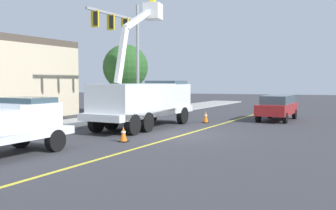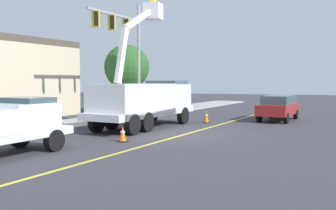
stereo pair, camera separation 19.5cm
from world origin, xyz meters
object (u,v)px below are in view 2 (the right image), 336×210
traffic_cone_mid_rear (206,117)px  traffic_cone_mid_front (123,134)px  passing_minivan (279,106)px  traffic_signal_mast (125,39)px  utility_bucket_truck (145,99)px

traffic_cone_mid_rear → traffic_cone_mid_front: bearing=168.3°
passing_minivan → traffic_cone_mid_front: 13.16m
passing_minivan → traffic_signal_mast: size_ratio=0.62×
traffic_cone_mid_rear → traffic_signal_mast: 7.82m
passing_minivan → traffic_signal_mast: bearing=104.0°
traffic_cone_mid_front → traffic_signal_mast: (9.11, 4.07, 5.20)m
passing_minivan → traffic_cone_mid_front: (-11.64, 6.10, -0.63)m
utility_bucket_truck → traffic_signal_mast: 6.35m
utility_bucket_truck → traffic_signal_mast: traffic_signal_mast is taller
passing_minivan → traffic_signal_mast: 11.43m
traffic_cone_mid_front → traffic_signal_mast: bearing=24.1°
utility_bucket_truck → passing_minivan: size_ratio=1.68×
traffic_cone_mid_front → traffic_cone_mid_rear: (8.64, -1.80, 0.04)m
traffic_cone_mid_rear → traffic_signal_mast: (0.46, 5.87, 5.15)m
passing_minivan → traffic_signal_mast: traffic_signal_mast is taller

